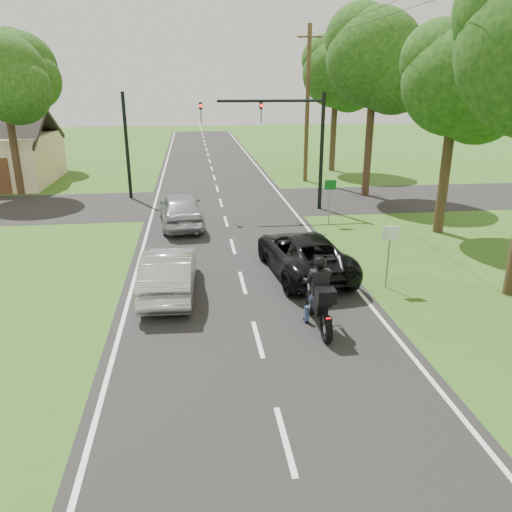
# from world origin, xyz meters

# --- Properties ---
(ground) EXTENTS (140.00, 140.00, 0.00)m
(ground) POSITION_xyz_m (0.00, 0.00, 0.00)
(ground) COLOR #315A19
(ground) RESTS_ON ground
(road) EXTENTS (8.00, 100.00, 0.01)m
(road) POSITION_xyz_m (0.00, 10.00, 0.01)
(road) COLOR black
(road) RESTS_ON ground
(cross_road) EXTENTS (60.00, 7.00, 0.01)m
(cross_road) POSITION_xyz_m (0.00, 16.00, 0.01)
(cross_road) COLOR black
(cross_road) RESTS_ON ground
(motorcycle_rider) EXTENTS (0.69, 2.43, 2.09)m
(motorcycle_rider) POSITION_xyz_m (1.76, 0.40, 0.82)
(motorcycle_rider) COLOR black
(motorcycle_rider) RESTS_ON ground
(dark_suv) EXTENTS (2.97, 5.52, 1.47)m
(dark_suv) POSITION_xyz_m (2.26, 4.69, 0.75)
(dark_suv) COLOR black
(dark_suv) RESTS_ON road
(silver_sedan) EXTENTS (1.76, 4.56, 1.48)m
(silver_sedan) POSITION_xyz_m (-2.41, 3.39, 0.75)
(silver_sedan) COLOR #B8B9BE
(silver_sedan) RESTS_ON road
(silver_suv) EXTENTS (2.32, 4.90, 1.62)m
(silver_suv) POSITION_xyz_m (-2.15, 11.43, 0.82)
(silver_suv) COLOR #ABADB3
(silver_suv) RESTS_ON road
(traffic_signal) EXTENTS (6.38, 0.44, 6.00)m
(traffic_signal) POSITION_xyz_m (3.34, 14.00, 4.14)
(traffic_signal) COLOR black
(traffic_signal) RESTS_ON ground
(signal_pole_far) EXTENTS (0.20, 0.20, 6.00)m
(signal_pole_far) POSITION_xyz_m (-5.20, 18.00, 3.00)
(signal_pole_far) COLOR black
(signal_pole_far) RESTS_ON ground
(utility_pole_far) EXTENTS (1.60, 0.28, 10.00)m
(utility_pole_far) POSITION_xyz_m (6.20, 22.00, 5.08)
(utility_pole_far) COLOR brown
(utility_pole_far) RESTS_ON ground
(sign_white) EXTENTS (0.55, 0.07, 2.12)m
(sign_white) POSITION_xyz_m (4.70, 2.98, 1.60)
(sign_white) COLOR slate
(sign_white) RESTS_ON ground
(sign_green) EXTENTS (0.55, 0.07, 2.12)m
(sign_green) POSITION_xyz_m (4.90, 10.98, 1.60)
(sign_green) COLOR slate
(sign_green) RESTS_ON ground
(tree_row_c) EXTENTS (4.80, 4.65, 8.76)m
(tree_row_c) POSITION_xyz_m (9.75, 8.80, 6.23)
(tree_row_c) COLOR #332316
(tree_row_c) RESTS_ON ground
(tree_row_d) EXTENTS (5.76, 5.58, 10.45)m
(tree_row_d) POSITION_xyz_m (9.10, 16.76, 7.43)
(tree_row_d) COLOR #332316
(tree_row_d) RESTS_ON ground
(tree_row_e) EXTENTS (5.28, 5.12, 9.61)m
(tree_row_e) POSITION_xyz_m (9.48, 25.78, 6.83)
(tree_row_e) COLOR #332316
(tree_row_e) RESTS_ON ground
(tree_left_near) EXTENTS (5.12, 4.96, 9.22)m
(tree_left_near) POSITION_xyz_m (-11.73, 19.78, 6.53)
(tree_left_near) COLOR #332316
(tree_left_near) RESTS_ON ground
(tree_left_far) EXTENTS (5.76, 5.58, 10.14)m
(tree_left_far) POSITION_xyz_m (-13.70, 29.76, 7.13)
(tree_left_far) COLOR #332316
(tree_left_far) RESTS_ON ground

